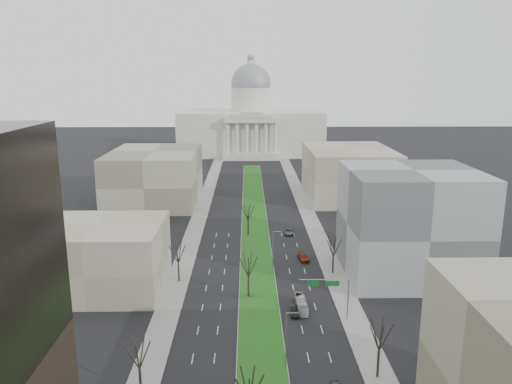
{
  "coord_description": "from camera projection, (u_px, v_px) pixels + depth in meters",
  "views": [
    {
      "loc": [
        -2.11,
        -13.89,
        44.15
      ],
      "look_at": [
        0.13,
        115.02,
        13.72
      ],
      "focal_mm": 35.0,
      "sensor_mm": 36.0,
      "label": 1
    }
  ],
  "objects": [
    {
      "name": "ground",
      "position": [
        255.0,
        235.0,
        140.47
      ],
      "size": [
        600.0,
        600.0,
        0.0
      ],
      "primitive_type": "plane",
      "color": "black",
      "rests_on": "ground"
    },
    {
      "name": "median",
      "position": [
        255.0,
        236.0,
        139.47
      ],
      "size": [
        8.0,
        222.03,
        0.2
      ],
      "color": "#999993",
      "rests_on": "ground"
    },
    {
      "name": "sidewalk_left",
      "position": [
        182.0,
        269.0,
        115.83
      ],
      "size": [
        5.0,
        330.0,
        0.15
      ],
      "primitive_type": "cube",
      "color": "gray",
      "rests_on": "ground"
    },
    {
      "name": "sidewalk_right",
      "position": [
        332.0,
        268.0,
        116.43
      ],
      "size": [
        5.0,
        330.0,
        0.15
      ],
      "primitive_type": "cube",
      "color": "gray",
      "rests_on": "ground"
    },
    {
      "name": "capitol",
      "position": [
        251.0,
        125.0,
        282.29
      ],
      "size": [
        80.0,
        46.0,
        55.0
      ],
      "color": "beige",
      "rests_on": "ground"
    },
    {
      "name": "building_beige_left",
      "position": [
        100.0,
        257.0,
        104.25
      ],
      "size": [
        26.0,
        22.0,
        14.0
      ],
      "primitive_type": "cube",
      "color": "tan",
      "rests_on": "ground"
    },
    {
      "name": "building_grey_right",
      "position": [
        410.0,
        223.0,
        111.05
      ],
      "size": [
        28.0,
        26.0,
        24.0
      ],
      "primitive_type": "cube",
      "color": "slate",
      "rests_on": "ground"
    },
    {
      "name": "building_far_left",
      "position": [
        155.0,
        176.0,
        176.74
      ],
      "size": [
        30.0,
        40.0,
        18.0
      ],
      "primitive_type": "cube",
      "color": "gray",
      "rests_on": "ground"
    },
    {
      "name": "building_far_right",
      "position": [
        349.0,
        173.0,
        182.79
      ],
      "size": [
        30.0,
        40.0,
        18.0
      ],
      "primitive_type": "cube",
      "color": "tan",
      "rests_on": "ground"
    },
    {
      "name": "tree_left_mid",
      "position": [
        139.0,
        352.0,
        68.51
      ],
      "size": [
        5.4,
        5.4,
        9.72
      ],
      "color": "black",
      "rests_on": "ground"
    },
    {
      "name": "tree_left_far",
      "position": [
        178.0,
        252.0,
        107.47
      ],
      "size": [
        5.28,
        5.28,
        9.5
      ],
      "color": "black",
      "rests_on": "ground"
    },
    {
      "name": "tree_right_mid",
      "position": [
        380.0,
        334.0,
        72.95
      ],
      "size": [
        5.52,
        5.52,
        9.94
      ],
      "color": "black",
      "rests_on": "ground"
    },
    {
      "name": "tree_right_far",
      "position": [
        334.0,
        246.0,
        112.02
      ],
      "size": [
        5.04,
        5.04,
        9.07
      ],
      "color": "black",
      "rests_on": "ground"
    },
    {
      "name": "tree_median_b",
      "position": [
        248.0,
        265.0,
        99.91
      ],
      "size": [
        5.4,
        5.4,
        9.72
      ],
      "color": "black",
      "rests_on": "ground"
    },
    {
      "name": "tree_median_c",
      "position": [
        248.0,
        211.0,
        138.83
      ],
      "size": [
        5.4,
        5.4,
        9.72
      ],
      "color": "black",
      "rests_on": "ground"
    },
    {
      "name": "streetlamp_median_b",
      "position": [
        287.0,
        339.0,
        76.18
      ],
      "size": [
        1.9,
        0.2,
        9.16
      ],
      "color": "gray",
      "rests_on": "ground"
    },
    {
      "name": "streetlamp_median_c",
      "position": [
        273.0,
        249.0,
        115.1
      ],
      "size": [
        1.9,
        0.2,
        9.16
      ],
      "color": "gray",
      "rests_on": "ground"
    },
    {
      "name": "mast_arm_signs",
      "position": [
        334.0,
        289.0,
        90.67
      ],
      "size": [
        9.12,
        0.24,
        8.09
      ],
      "color": "gray",
      "rests_on": "ground"
    },
    {
      "name": "car_black",
      "position": [
        295.0,
        311.0,
        94.02
      ],
      "size": [
        1.74,
        4.48,
        1.45
      ],
      "primitive_type": "imported",
      "rotation": [
        0.0,
        0.0,
        -0.05
      ],
      "color": "black",
      "rests_on": "ground"
    },
    {
      "name": "car_red",
      "position": [
        303.0,
        257.0,
        121.4
      ],
      "size": [
        2.83,
        5.52,
        1.53
      ],
      "primitive_type": "imported",
      "rotation": [
        0.0,
        0.0,
        0.13
      ],
      "color": "maroon",
      "rests_on": "ground"
    },
    {
      "name": "car_grey_far",
      "position": [
        289.0,
        232.0,
        141.41
      ],
      "size": [
        2.74,
        5.38,
        1.45
      ],
      "primitive_type": "imported",
      "rotation": [
        0.0,
        0.0,
        -0.06
      ],
      "color": "#55595E",
      "rests_on": "ground"
    },
    {
      "name": "box_van",
      "position": [
        301.0,
        304.0,
        95.96
      ],
      "size": [
        1.99,
        7.94,
        2.2
      ],
      "primitive_type": "imported",
      "rotation": [
        0.0,
        0.0,
        0.02
      ],
      "color": "#B8B8B8",
      "rests_on": "ground"
    }
  ]
}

